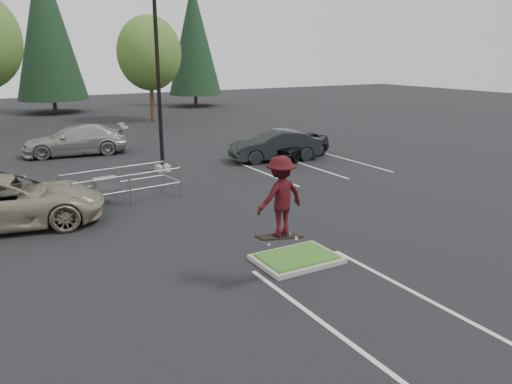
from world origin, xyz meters
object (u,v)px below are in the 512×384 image
decid_c (149,55)px  light_pole (158,73)px  car_l_tan (6,202)px  conif_b (46,26)px  car_r_black (299,145)px  skateboarder (280,197)px  car_r_charc (275,145)px  car_far_silver (76,140)px  conif_c (194,39)px  cart_corral (110,184)px

decid_c → light_pole: bearing=-107.1°
decid_c → car_l_tan: size_ratio=1.40×
conif_b → car_r_black: (8.00, -29.00, -7.15)m
skateboarder → car_r_charc: size_ratio=0.43×
skateboarder → car_r_black: (9.20, 12.50, -1.53)m
car_far_silver → car_r_black: bearing=64.1°
car_far_silver → decid_c: bearing=152.3°
decid_c → conif_c: 12.65m
conif_c → car_l_tan: 38.89m
decid_c → skateboarder: bearing=-103.1°
conif_b → car_r_black: conif_b is taller
conif_c → cart_corral: (-16.97, -31.56, -6.10)m
light_pole → conif_c: conif_c is taller
conif_b → conif_c: (14.00, -1.00, -1.00)m
car_l_tan → car_r_charc: bearing=-60.9°
cart_corral → car_r_charc: car_r_charc is taller
cart_corral → car_r_charc: (9.47, 3.56, 0.03)m
conif_c → skateboarder: 43.50m
conif_b → conif_c: size_ratio=1.16×
conif_c → light_pole: bearing=-116.1°
light_pole → car_r_charc: size_ratio=2.13×
conif_b → car_far_silver: bearing=-95.7°
car_far_silver → conif_b: bearing=-178.0°
conif_b → car_r_charc: size_ratio=3.06×
car_r_black → car_far_silver: 12.26m
car_far_silver → car_l_tan: bearing=-13.1°
car_r_charc → car_far_silver: size_ratio=0.85×
car_r_charc → light_pole: bearing=-84.6°
car_l_tan → car_r_black: (14.50, 4.50, -0.13)m
conif_c → car_l_tan: bearing=-122.2°
skateboarder → light_pole: bearing=-103.6°
decid_c → cart_corral: bearing=-112.3°
conif_b → decid_c: bearing=-60.7°
light_pole → cart_corral: 6.56m
conif_c → car_far_silver: 27.38m
decid_c → skateboarder: (-7.19, -30.83, -3.02)m
car_r_black → car_far_silver: car_far_silver is taller
decid_c → conif_c: (8.01, 9.67, 1.59)m
decid_c → car_r_black: (2.01, -18.33, -4.55)m
conif_b → skateboarder: 41.90m
cart_corral → skateboarder: size_ratio=2.12×
car_l_tan → car_r_black: bearing=-62.7°
decid_c → car_r_charc: size_ratio=1.77×
conif_c → car_r_charc: conif_c is taller
car_r_charc → car_r_black: bearing=100.2°
decid_c → skateboarder: 31.80m
light_pole → car_far_silver: 7.80m
car_l_tan → car_far_silver: bearing=-10.8°
light_pole → car_r_charc: (6.00, -0.50, -3.78)m
conif_b → cart_corral: size_ratio=3.32×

